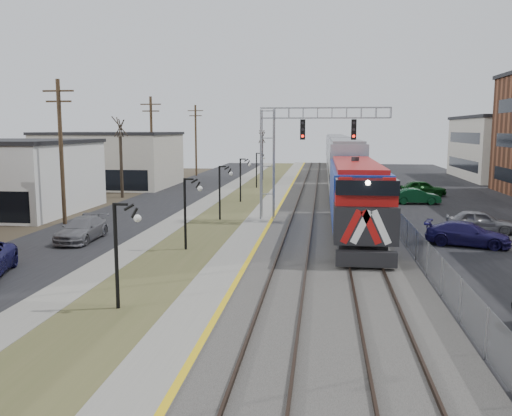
# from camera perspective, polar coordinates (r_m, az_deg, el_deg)

# --- Properties ---
(street_west) EXTENTS (7.00, 120.00, 0.04)m
(street_west) POSITION_cam_1_polar(r_m,az_deg,el_deg) (48.37, -11.00, 0.29)
(street_west) COLOR black
(street_west) RESTS_ON ground
(sidewalk) EXTENTS (2.00, 120.00, 0.08)m
(sidewalk) POSITION_cam_1_polar(r_m,az_deg,el_deg) (47.18, -5.80, 0.23)
(sidewalk) COLOR gray
(sidewalk) RESTS_ON ground
(grass_median) EXTENTS (4.00, 120.00, 0.06)m
(grass_median) POSITION_cam_1_polar(r_m,az_deg,el_deg) (46.60, -2.20, 0.15)
(grass_median) COLOR #4D502A
(grass_median) RESTS_ON ground
(platform) EXTENTS (2.00, 120.00, 0.24)m
(platform) POSITION_cam_1_polar(r_m,az_deg,el_deg) (46.21, 1.47, 0.20)
(platform) COLOR gray
(platform) RESTS_ON ground
(ballast_bed) EXTENTS (8.00, 120.00, 0.20)m
(ballast_bed) POSITION_cam_1_polar(r_m,az_deg,el_deg) (46.00, 7.68, 0.07)
(ballast_bed) COLOR #595651
(ballast_bed) RESTS_ON ground
(parking_lot) EXTENTS (16.00, 120.00, 0.04)m
(parking_lot) POSITION_cam_1_polar(r_m,az_deg,el_deg) (47.69, 22.25, -0.29)
(parking_lot) COLOR black
(parking_lot) RESTS_ON ground
(platform_edge) EXTENTS (0.24, 120.00, 0.01)m
(platform_edge) POSITION_cam_1_polar(r_m,az_deg,el_deg) (46.11, 2.56, 0.34)
(platform_edge) COLOR gold
(platform_edge) RESTS_ON platform
(track_near) EXTENTS (1.58, 120.00, 0.15)m
(track_near) POSITION_cam_1_polar(r_m,az_deg,el_deg) (45.99, 5.19, 0.33)
(track_near) COLOR #2D2119
(track_near) RESTS_ON ballast_bed
(track_far) EXTENTS (1.58, 120.00, 0.15)m
(track_far) POSITION_cam_1_polar(r_m,az_deg,el_deg) (46.02, 9.55, 0.25)
(track_far) COLOR #2D2119
(track_far) RESTS_ON ballast_bed
(train) EXTENTS (3.00, 85.85, 5.33)m
(train) POSITION_cam_1_polar(r_m,az_deg,el_deg) (69.36, 8.78, 5.14)
(train) COLOR navy
(train) RESTS_ON ground
(signal_gantry) EXTENTS (9.00, 1.07, 8.15)m
(signal_gantry) POSITION_cam_1_polar(r_m,az_deg,el_deg) (38.60, 3.78, 6.74)
(signal_gantry) COLOR gray
(signal_gantry) RESTS_ON ground
(lampposts) EXTENTS (0.14, 62.14, 4.00)m
(lampposts) POSITION_cam_1_polar(r_m,az_deg,el_deg) (30.12, -7.34, -0.61)
(lampposts) COLOR black
(lampposts) RESTS_ON ground
(utility_poles) EXTENTS (0.28, 80.28, 10.00)m
(utility_poles) POSITION_cam_1_polar(r_m,az_deg,el_deg) (39.84, -19.81, 5.47)
(utility_poles) COLOR #4C3823
(utility_poles) RESTS_ON ground
(fence) EXTENTS (0.04, 120.00, 1.60)m
(fence) POSITION_cam_1_polar(r_m,az_deg,el_deg) (46.15, 12.92, 0.83)
(fence) COLOR gray
(fence) RESTS_ON ground
(bare_trees) EXTENTS (12.30, 42.30, 5.95)m
(bare_trees) POSITION_cam_1_polar(r_m,az_deg,el_deg) (52.15, -10.98, 3.83)
(bare_trees) COLOR #382D23
(bare_trees) RESTS_ON ground
(car_lot_d) EXTENTS (5.00, 3.22, 1.35)m
(car_lot_d) POSITION_cam_1_polar(r_m,az_deg,el_deg) (33.12, 21.36, -2.63)
(car_lot_d) COLOR #1B154C
(car_lot_d) RESTS_ON ground
(car_lot_e) EXTENTS (4.45, 2.34, 1.44)m
(car_lot_e) POSITION_cam_1_polar(r_m,az_deg,el_deg) (37.66, 22.53, -1.36)
(car_lot_e) COLOR slate
(car_lot_e) RESTS_ON ground
(car_lot_f) EXTENTS (4.21, 1.70, 1.36)m
(car_lot_f) POSITION_cam_1_polar(r_m,az_deg,el_deg) (50.17, 16.51, 1.15)
(car_lot_f) COLOR #0E4623
(car_lot_f) RESTS_ON ground
(car_street_b) EXTENTS (2.05, 4.78, 1.37)m
(car_street_b) POSITION_cam_1_polar(r_m,az_deg,el_deg) (33.87, -17.86, -2.20)
(car_street_b) COLOR slate
(car_street_b) RESTS_ON ground
(car_lot_g) EXTENTS (4.71, 2.10, 1.57)m
(car_lot_g) POSITION_cam_1_polar(r_m,az_deg,el_deg) (56.21, 17.09, 1.97)
(car_lot_g) COLOR #0B3A11
(car_lot_g) RESTS_ON ground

